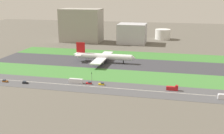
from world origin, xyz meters
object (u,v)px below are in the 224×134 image
Objects in this scene: car_0 at (25,83)px; hangar_building at (132,34)px; car_4 at (5,81)px; traffic_light at (92,76)px; bus_1 at (76,81)px; terminal_building at (81,25)px; car_3 at (89,83)px; car_2 at (102,84)px; airliner at (103,56)px; truck_0 at (173,88)px; fuel_tank_west at (163,34)px.

hangar_building reaches higher than car_0.
traffic_light is (66.36, 17.99, 3.37)m from car_4.
bus_1 is 2.64× the size of car_4.
car_3 is at bearing -69.49° from terminal_building.
car_2 and car_3 have the same top height.
bus_1 reaches higher than car_0.
car_4 is at bearing -172.57° from car_2.
airliner is 97.70m from truck_0.
fuel_tank_west reaches higher than car_3.
truck_0 is (70.00, -68.00, -4.56)m from airliner.
bus_1 is 192.02m from terminal_building.
truck_0 reaches higher than bus_1.
airliner is at bearing 135.83° from truck_0.
airliner is 98.50m from car_4.
car_3 is (6.71, -68.00, -5.31)m from airliner.
truck_0 is at bearing -7.17° from traffic_light.
airliner reaches higher than fuel_tank_west.
car_3 is (-63.29, 0.00, -0.75)m from truck_0.
terminal_building reaches higher than bus_1.
car_0 is at bearing -168.48° from car_3.
hangar_building is (12.60, 114.00, 7.40)m from airliner.
car_0 is (-38.31, -10.00, -0.90)m from bus_1.
truck_0 is 0.37× the size of fuel_tank_west.
truck_0 is 0.22× the size of hangar_building.
terminal_building is at bearing 125.82° from truck_0.
airliner is at bearing -108.43° from fuel_tank_west.
fuel_tank_west reaches higher than car_0.
fuel_tank_west is at bearing 94.28° from truck_0.
car_0 is 200.12m from hangar_building.
truck_0 is 64.11m from traffic_light.
car_4 is at bearing -110.69° from hangar_building.
car_2 is 59.98m from car_0.
bus_1 is 183.14m from hangar_building.
car_2 is 0.08× the size of terminal_building.
bus_1 is at bearing -104.11° from fuel_tank_west.
bus_1 is at bearing -142.74° from traffic_light.
traffic_light is at bearing -92.03° from hangar_building.
terminal_building is at bearing 110.51° from car_3.
airliner is 68.26m from bus_1.
bus_1 is at bearing -95.23° from hangar_building.
fuel_tank_west is (46.28, 227.00, 6.62)m from car_3.
car_2 is (20.83, 0.00, -0.90)m from bus_1.
fuel_tank_west is at bearing 78.48° from car_3.
traffic_light is at bearing -102.00° from fuel_tank_west.
bus_1 is 2.64× the size of car_0.
car_4 is (-129.92, -10.00, -0.75)m from truck_0.
car_3 is at bearing -171.46° from car_4.
terminal_building is (-67.82, 174.01, 19.03)m from traffic_light.
car_0 is (-59.14, -10.00, 0.00)m from car_2.
car_2 is at bearing -66.76° from terminal_building.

